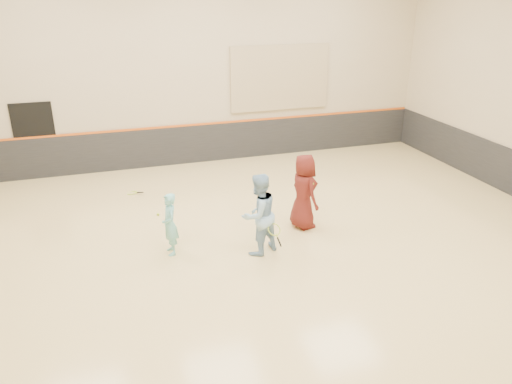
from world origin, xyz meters
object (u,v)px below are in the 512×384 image
object	(u,v)px
instructor	(259,214)
young_man	(304,192)
spare_racket	(132,191)
girl	(170,224)

from	to	relation	value
instructor	young_man	size ratio (longest dim) A/B	1.00
spare_racket	instructor	bearing A→B (deg)	-61.09
girl	instructor	world-z (taller)	instructor
girl	spare_racket	distance (m)	3.64
instructor	spare_racket	bearing A→B (deg)	-85.94
instructor	spare_racket	xyz separation A→B (m)	(-2.25, 4.07, -0.80)
girl	spare_racket	bearing A→B (deg)	-175.19
girl	young_man	distance (m)	3.10
instructor	spare_racket	world-z (taller)	instructor
girl	young_man	world-z (taller)	young_man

